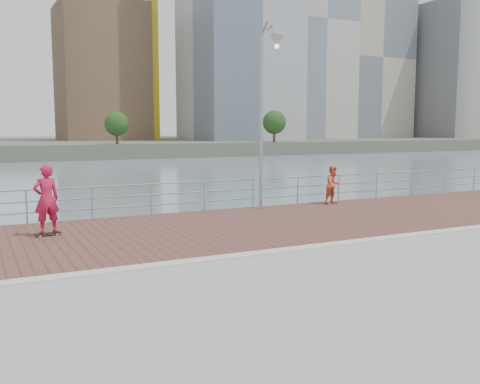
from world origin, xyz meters
name	(u,v)px	position (x,y,z in m)	size (l,w,h in m)	color
water	(276,330)	(0.00, 0.00, -2.00)	(400.00, 400.00, 0.00)	slate
seawall	(428,373)	(0.00, -5.00, -1.00)	(40.00, 24.00, 2.00)	gray
brick_lane	(217,228)	(0.00, 3.60, 0.01)	(40.00, 6.80, 0.02)	brown
curb	(276,251)	(0.00, 0.00, 0.03)	(40.00, 0.40, 0.06)	#B7B5AD
far_shore	(3,145)	(0.00, 122.50, -0.75)	(320.00, 95.00, 2.50)	#4C5142
guardrail	(178,194)	(0.00, 7.00, 0.69)	(39.06, 0.06, 1.13)	#8C9EA8
street_lamp	(268,83)	(3.16, 6.02, 4.70)	(0.48, 1.40, 6.62)	gray
skateboard	(48,234)	(-4.80, 4.63, 0.09)	(0.75, 0.31, 0.08)	black
skateboarder	(46,199)	(-4.80, 4.63, 1.08)	(0.71, 0.47, 1.95)	#B9183F
bystander	(333,185)	(6.39, 6.30, 0.79)	(0.75, 0.58, 1.54)	#E05142
skyline	(142,29)	(27.63, 103.85, 24.34)	(233.00, 41.00, 65.38)	#ADA38E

